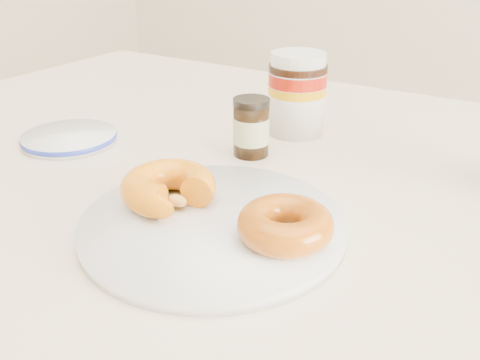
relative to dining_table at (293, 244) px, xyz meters
The scene contains 7 objects.
dining_table is the anchor object (origin of this frame).
plate 0.17m from the dining_table, 98.61° to the right, with size 0.26×0.26×0.01m.
donut_bitten 0.19m from the dining_table, 120.78° to the right, with size 0.10×0.10×0.03m, color orange.
donut_whole 0.18m from the dining_table, 67.39° to the right, with size 0.09×0.09×0.03m, color #AA4B0A.
nutella_jar 0.23m from the dining_table, 116.85° to the left, with size 0.08×0.08×0.12m.
dark_jar 0.16m from the dining_table, 151.55° to the left, with size 0.05×0.05×0.08m.
blue_rim_saucer 0.34m from the dining_table, behind, with size 0.13×0.13×0.01m.
Camera 1 is at (0.24, -0.41, 1.02)m, focal length 40.00 mm.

